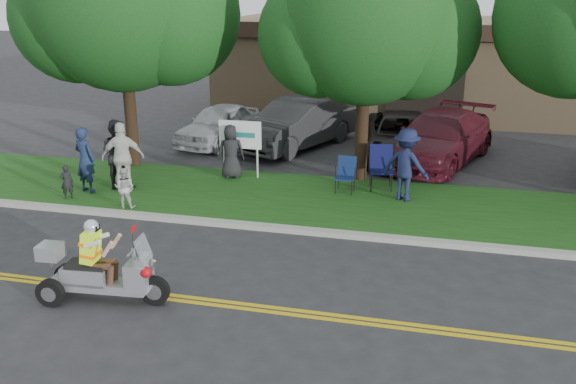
% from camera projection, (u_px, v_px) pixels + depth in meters
% --- Properties ---
extents(ground, '(120.00, 120.00, 0.00)m').
position_uv_depth(ground, '(282.00, 297.00, 11.08)').
color(ground, '#28282B').
rests_on(ground, ground).
extents(centerline_near, '(60.00, 0.10, 0.01)m').
position_uv_depth(centerline_near, '(273.00, 312.00, 10.55)').
color(centerline_near, gold).
rests_on(centerline_near, ground).
extents(centerline_far, '(60.00, 0.10, 0.01)m').
position_uv_depth(centerline_far, '(276.00, 308.00, 10.69)').
color(centerline_far, gold).
rests_on(centerline_far, ground).
extents(curb, '(60.00, 0.25, 0.12)m').
position_uv_depth(curb, '(315.00, 232.00, 13.87)').
color(curb, '#A8A89E').
rests_on(curb, ground).
extents(grass_verge, '(60.00, 4.00, 0.10)m').
position_uv_depth(grass_verge, '(331.00, 201.00, 15.85)').
color(grass_verge, '#1A4312').
rests_on(grass_verge, ground).
extents(commercial_building, '(18.00, 8.20, 4.00)m').
position_uv_depth(commercial_building, '(428.00, 65.00, 27.46)').
color(commercial_building, '#9E7F5B').
rests_on(commercial_building, ground).
extents(tree_left, '(6.62, 5.40, 7.78)m').
position_uv_depth(tree_left, '(124.00, 5.00, 17.45)').
color(tree_left, '#332114').
rests_on(tree_left, ground).
extents(tree_mid, '(5.88, 4.80, 7.05)m').
position_uv_depth(tree_mid, '(368.00, 23.00, 16.20)').
color(tree_mid, '#332114').
rests_on(tree_mid, ground).
extents(business_sign, '(1.25, 0.06, 1.75)m').
position_uv_depth(business_sign, '(240.00, 138.00, 17.41)').
color(business_sign, silver).
rests_on(business_sign, ground).
extents(trike_scooter, '(2.38, 0.82, 1.55)m').
position_uv_depth(trike_scooter, '(98.00, 273.00, 10.80)').
color(trike_scooter, black).
rests_on(trike_scooter, ground).
extents(lawn_chair_a, '(0.52, 0.54, 0.95)m').
position_uv_depth(lawn_chair_a, '(346.00, 172.00, 16.31)').
color(lawn_chair_a, black).
rests_on(lawn_chair_a, grass_verge).
extents(lawn_chair_b, '(0.72, 0.74, 1.18)m').
position_uv_depth(lawn_chair_b, '(381.00, 164.00, 16.57)').
color(lawn_chair_b, black).
rests_on(lawn_chair_b, grass_verge).
extents(spectator_adult_left, '(0.74, 0.59, 1.77)m').
position_uv_depth(spectator_adult_left, '(85.00, 160.00, 16.19)').
color(spectator_adult_left, '#1A2748').
rests_on(spectator_adult_left, grass_verge).
extents(spectator_adult_mid, '(1.02, 0.85, 1.91)m').
position_uv_depth(spectator_adult_mid, '(117.00, 154.00, 16.46)').
color(spectator_adult_mid, black).
rests_on(spectator_adult_mid, grass_verge).
extents(spectator_adult_right, '(1.20, 0.83, 1.89)m').
position_uv_depth(spectator_adult_right, '(123.00, 157.00, 16.20)').
color(spectator_adult_right, silver).
rests_on(spectator_adult_right, grass_verge).
extents(spectator_chair_a, '(1.38, 1.07, 1.88)m').
position_uv_depth(spectator_chair_a, '(406.00, 165.00, 15.54)').
color(spectator_chair_a, '#181D42').
rests_on(spectator_chair_a, grass_verge).
extents(spectator_chair_b, '(0.88, 0.72, 1.55)m').
position_uv_depth(spectator_chair_b, '(231.00, 151.00, 17.44)').
color(spectator_chair_b, black).
rests_on(spectator_chair_b, grass_verge).
extents(child_left, '(0.39, 0.35, 0.90)m').
position_uv_depth(child_left, '(67.00, 182.00, 15.78)').
color(child_left, black).
rests_on(child_left, grass_verge).
extents(child_right, '(0.55, 0.46, 1.03)m').
position_uv_depth(child_right, '(124.00, 188.00, 15.11)').
color(child_right, '#B8B9B3').
rests_on(child_right, grass_verge).
extents(parked_car_far_left, '(2.41, 4.34, 1.39)m').
position_uv_depth(parked_car_far_left, '(219.00, 124.00, 21.73)').
color(parked_car_far_left, '#B0B3B8').
rests_on(parked_car_far_left, ground).
extents(parked_car_left, '(3.72, 5.37, 1.68)m').
position_uv_depth(parked_car_left, '(297.00, 124.00, 21.11)').
color(parked_car_left, '#29292B').
rests_on(parked_car_left, ground).
extents(parked_car_mid, '(3.03, 5.48, 1.45)m').
position_uv_depth(parked_car_mid, '(403.00, 137.00, 19.77)').
color(parked_car_mid, black).
rests_on(parked_car_mid, ground).
extents(parked_car_right, '(3.97, 5.92, 1.59)m').
position_uv_depth(parked_car_right, '(440.00, 138.00, 19.35)').
color(parked_car_right, '#4C111E').
rests_on(parked_car_right, ground).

